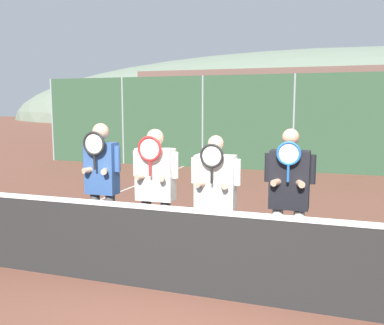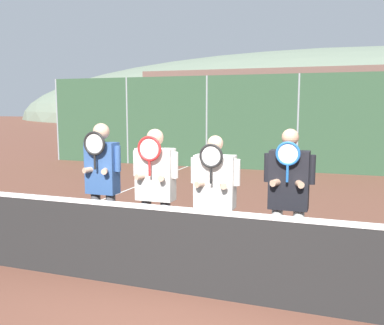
{
  "view_description": "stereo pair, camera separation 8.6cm",
  "coord_description": "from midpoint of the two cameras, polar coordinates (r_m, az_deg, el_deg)",
  "views": [
    {
      "loc": [
        1.24,
        -4.26,
        2.08
      ],
      "look_at": [
        -0.53,
        1.01,
        1.34
      ],
      "focal_mm": 40.0,
      "sensor_mm": 36.0,
      "label": 1
    },
    {
      "loc": [
        1.32,
        -4.23,
        2.08
      ],
      "look_at": [
        -0.53,
        1.01,
        1.34
      ],
      "focal_mm": 40.0,
      "sensor_mm": 36.0,
      "label": 2
    }
  ],
  "objects": [
    {
      "name": "player_center_right",
      "position": [
        5.29,
        3.53,
        -4.0
      ],
      "size": [
        0.63,
        0.34,
        1.72
      ],
      "color": "#232838",
      "rests_on": "ground_plane"
    },
    {
      "name": "car_far_left",
      "position": [
        17.05,
        -2.92,
        3.62
      ],
      "size": [
        4.3,
        2.02,
        1.72
      ],
      "color": "#285638",
      "rests_on": "ground_plane"
    },
    {
      "name": "clubhouse_building",
      "position": [
        21.3,
        14.44,
        6.78
      ],
      "size": [
        14.08,
        5.5,
        3.65
      ],
      "color": "#9EA3A8",
      "rests_on": "ground_plane"
    },
    {
      "name": "player_center_left",
      "position": [
        5.57,
        -4.47,
        -2.8
      ],
      "size": [
        0.63,
        0.34,
        1.78
      ],
      "color": "#56565B",
      "rests_on": "ground_plane"
    },
    {
      "name": "hill_distant",
      "position": [
        62.39,
        18.32,
        5.36
      ],
      "size": [
        95.34,
        52.97,
        18.54
      ],
      "color": "slate",
      "rests_on": "ground_plane"
    },
    {
      "name": "player_rightmost",
      "position": [
        5.16,
        13.21,
        -3.96
      ],
      "size": [
        0.59,
        0.34,
        1.81
      ],
      "color": "white",
      "rests_on": "ground_plane"
    },
    {
      "name": "tennis_net",
      "position": [
        4.7,
        2.52,
        -11.91
      ],
      "size": [
        9.8,
        0.09,
        1.09
      ],
      "color": "gray",
      "rests_on": "ground_plane"
    },
    {
      "name": "ground_plane",
      "position": [
        4.9,
        2.49,
        -17.53
      ],
      "size": [
        120.0,
        120.0,
        0.0
      ],
      "primitive_type": "plane",
      "color": "brown"
    },
    {
      "name": "court_line_left_sideline",
      "position": [
        9.0,
        -14.46,
        -5.95
      ],
      "size": [
        0.05,
        16.0,
        0.01
      ],
      "primitive_type": "cube",
      "color": "white",
      "rests_on": "ground_plane"
    },
    {
      "name": "fence_back",
      "position": [
        13.72,
        14.11,
        5.1
      ],
      "size": [
        17.87,
        0.06,
        3.05
      ],
      "color": "gray",
      "rests_on": "ground_plane"
    },
    {
      "name": "car_left_of_center",
      "position": [
        15.78,
        14.32,
        3.01
      ],
      "size": [
        4.48,
        1.96,
        1.69
      ],
      "color": "maroon",
      "rests_on": "ground_plane"
    },
    {
      "name": "player_leftmost",
      "position": [
        5.95,
        -11.48,
        -2.04
      ],
      "size": [
        0.56,
        0.34,
        1.84
      ],
      "color": "#56565B",
      "rests_on": "ground_plane"
    }
  ]
}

